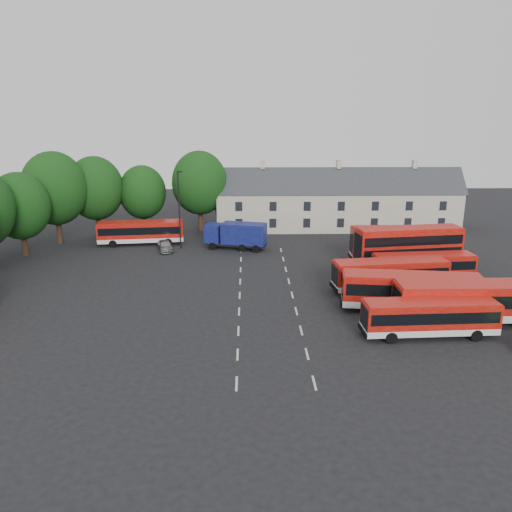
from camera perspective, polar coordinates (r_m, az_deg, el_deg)
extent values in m
plane|color=black|center=(45.59, -1.91, -5.40)|extent=(140.00, 140.00, 0.00)
cube|color=beige|center=(32.98, -2.24, -14.37)|extent=(0.15, 1.80, 0.01)
cube|color=beige|center=(36.48, -2.12, -11.18)|extent=(0.15, 1.80, 0.01)
cube|color=beige|center=(40.07, -2.02, -8.55)|extent=(0.15, 1.80, 0.01)
cube|color=beige|center=(43.74, -1.94, -6.36)|extent=(0.15, 1.80, 0.01)
cube|color=beige|center=(47.46, -1.88, -4.51)|extent=(0.15, 1.80, 0.01)
cube|color=beige|center=(51.22, -1.82, -2.92)|extent=(0.15, 1.80, 0.01)
cube|color=beige|center=(55.01, -1.77, -1.56)|extent=(0.15, 1.80, 0.01)
cube|color=beige|center=(58.83, -1.73, -0.37)|extent=(0.15, 1.80, 0.01)
cube|color=beige|center=(62.68, -1.69, 0.67)|extent=(0.15, 1.80, 0.01)
cube|color=beige|center=(33.25, 6.68, -14.21)|extent=(0.15, 1.80, 0.01)
cube|color=beige|center=(36.72, 5.85, -11.06)|extent=(0.15, 1.80, 0.01)
cube|color=beige|center=(40.29, 5.18, -8.46)|extent=(0.15, 1.80, 0.01)
cube|color=beige|center=(43.94, 4.63, -6.29)|extent=(0.15, 1.80, 0.01)
cube|color=beige|center=(47.64, 4.16, -4.46)|extent=(0.15, 1.80, 0.01)
cube|color=beige|center=(51.39, 3.77, -2.89)|extent=(0.15, 1.80, 0.01)
cube|color=beige|center=(55.17, 3.43, -1.53)|extent=(0.15, 1.80, 0.01)
cube|color=beige|center=(58.99, 3.13, -0.35)|extent=(0.15, 1.80, 0.01)
cube|color=beige|center=(62.82, 2.87, 0.69)|extent=(0.15, 1.80, 0.01)
cylinder|color=black|center=(65.93, -24.96, 1.56)|extent=(0.70, 0.70, 3.67)
ellipsoid|color=#123C10|center=(65.09, -25.40, 5.19)|extent=(6.93, 6.93, 7.97)
cylinder|color=black|center=(70.50, -21.61, 3.10)|extent=(0.70, 0.70, 4.38)
ellipsoid|color=#123C10|center=(69.62, -22.04, 7.17)|extent=(8.25, 8.25, 9.49)
cylinder|color=black|center=(72.97, -17.59, 3.76)|extent=(0.70, 0.70, 4.02)
ellipsoid|color=#123C10|center=(72.17, -17.90, 7.38)|extent=(7.59, 7.59, 8.73)
cylinder|color=black|center=(73.47, -12.64, 3.99)|extent=(0.70, 0.70, 3.50)
ellipsoid|color=#123C10|center=(72.74, -12.84, 7.12)|extent=(6.60, 6.60, 7.59)
cylinder|color=black|center=(73.19, -6.34, 4.52)|extent=(0.70, 0.70, 4.20)
ellipsoid|color=#123C10|center=(72.37, -6.46, 8.30)|extent=(7.92, 7.92, 9.11)
cube|color=beige|center=(74.92, 9.19, 5.19)|extent=(35.00, 7.00, 5.50)
cube|color=#2D3035|center=(74.46, 9.29, 7.27)|extent=(35.70, 7.13, 7.13)
cube|color=beige|center=(72.80, 0.74, 10.42)|extent=(0.60, 0.90, 1.20)
cube|color=beige|center=(73.96, 9.43, 10.30)|extent=(0.60, 0.90, 1.20)
cube|color=beige|center=(76.71, 17.66, 9.97)|extent=(0.60, 0.90, 1.20)
cube|color=silver|center=(41.10, 19.13, -7.74)|extent=(10.36, 2.79, 0.51)
cube|color=#A8130A|center=(40.66, 19.28, -6.23)|extent=(10.36, 2.79, 1.82)
cube|color=black|center=(40.64, 19.29, -6.17)|extent=(9.95, 2.83, 0.89)
cube|color=#A8130A|center=(40.32, 19.41, -4.97)|extent=(10.15, 2.69, 0.11)
cylinder|color=black|center=(39.17, 15.18, -9.01)|extent=(0.94, 0.30, 0.93)
cylinder|color=black|center=(43.41, 22.61, -7.19)|extent=(0.94, 0.30, 0.93)
cube|color=silver|center=(44.70, 23.24, -6.03)|extent=(12.32, 2.83, 0.62)
cube|color=#A8130A|center=(44.23, 23.44, -4.35)|extent=(12.32, 2.83, 2.18)
cube|color=black|center=(44.21, 23.44, -4.28)|extent=(11.82, 2.90, 1.06)
cube|color=#A8130A|center=(43.86, 23.60, -2.94)|extent=(12.07, 2.72, 0.13)
cylinder|color=black|center=(42.28, 18.96, -7.29)|extent=(1.12, 0.32, 1.12)
cylinder|color=black|center=(47.58, 26.95, -5.58)|extent=(1.12, 0.32, 1.12)
cube|color=silver|center=(45.60, 17.22, -5.03)|extent=(12.07, 4.20, 0.59)
cube|color=#A8130A|center=(45.15, 17.36, -3.44)|extent=(12.07, 4.20, 2.10)
cube|color=black|center=(45.13, 17.37, -3.37)|extent=(11.61, 4.20, 1.02)
cube|color=#A8130A|center=(44.81, 17.48, -2.11)|extent=(11.82, 4.06, 0.13)
cylinder|color=black|center=(44.00, 12.61, -5.87)|extent=(1.10, 0.44, 1.07)
cylinder|color=black|center=(47.68, 21.41, -4.89)|extent=(1.10, 0.44, 1.07)
cube|color=silver|center=(49.99, 14.99, -3.05)|extent=(11.21, 3.78, 0.55)
cube|color=#A8130A|center=(49.60, 15.10, -1.68)|extent=(11.21, 3.78, 1.95)
cube|color=black|center=(49.59, 15.10, -1.63)|extent=(10.78, 3.79, 0.95)
cube|color=#A8130A|center=(49.31, 15.18, -0.55)|extent=(10.98, 3.66, 0.12)
cylinder|color=black|center=(47.85, 11.59, -4.03)|extent=(1.03, 0.40, 1.00)
cylinder|color=black|center=(52.47, 18.05, -2.70)|extent=(1.03, 0.40, 1.00)
cube|color=silver|center=(53.83, 18.50, -2.02)|extent=(10.38, 3.10, 0.51)
cube|color=#A8130A|center=(53.49, 18.61, -0.84)|extent=(10.38, 3.10, 1.81)
cube|color=black|center=(53.48, 18.62, -0.79)|extent=(9.98, 3.12, 0.88)
cube|color=#A8130A|center=(53.24, 18.70, 0.14)|extent=(10.17, 2.99, 0.11)
cylinder|color=black|center=(51.75, 15.61, -2.80)|extent=(0.95, 0.33, 0.93)
cylinder|color=black|center=(56.19, 21.11, -1.80)|extent=(0.95, 0.33, 0.93)
cube|color=silver|center=(57.37, 16.85, -0.67)|extent=(11.81, 4.22, 0.58)
cube|color=#A8130A|center=(56.84, 17.02, 1.30)|extent=(11.81, 4.22, 3.52)
cube|color=black|center=(57.01, 16.96, 0.64)|extent=(11.36, 4.22, 1.00)
cube|color=#A8130A|center=(56.42, 17.17, 3.08)|extent=(11.57, 4.09, 0.13)
cylinder|color=black|center=(54.92, 13.88, -1.51)|extent=(1.08, 0.44, 1.05)
cylinder|color=black|center=(60.14, 19.52, -0.44)|extent=(1.08, 0.44, 1.05)
cube|color=black|center=(56.68, 17.08, 1.97)|extent=(11.36, 4.22, 1.00)
cube|color=silver|center=(60.22, 15.36, 0.11)|extent=(9.85, 2.24, 0.49)
cube|color=#A8130A|center=(59.78, 15.48, 1.72)|extent=(9.85, 2.24, 3.00)
cube|color=black|center=(59.92, 15.44, 1.18)|extent=(9.46, 2.30, 0.85)
cube|color=#A8130A|center=(59.43, 15.59, 3.16)|extent=(9.66, 2.15, 0.11)
cylinder|color=black|center=(58.54, 12.65, -0.41)|extent=(0.90, 0.25, 0.90)
cylinder|color=black|center=(62.17, 17.88, 0.17)|extent=(0.90, 0.25, 0.90)
cube|color=black|center=(59.64, 15.52, 2.26)|extent=(9.46, 2.30, 0.85)
cube|color=silver|center=(66.93, -12.97, 1.93)|extent=(11.10, 3.63, 0.54)
cube|color=#A8130A|center=(66.65, -13.03, 2.97)|extent=(11.10, 3.63, 1.93)
cube|color=black|center=(66.64, -13.04, 3.01)|extent=(10.67, 3.64, 0.94)
cube|color=#A8130A|center=(66.43, -13.09, 3.82)|extent=(10.87, 3.51, 0.12)
cylinder|color=black|center=(66.38, -16.03, 1.35)|extent=(1.01, 0.38, 0.99)
cylinder|color=black|center=(67.81, -9.93, 2.05)|extent=(1.01, 0.38, 0.99)
cube|color=black|center=(63.20, -2.35, 1.37)|extent=(7.92, 3.89, 0.29)
cube|color=navy|center=(63.71, -4.85, 2.64)|extent=(2.45, 2.80, 2.30)
cube|color=black|center=(63.92, -5.63, 2.99)|extent=(0.60, 1.99, 1.15)
cube|color=navy|center=(62.57, -1.39, 2.58)|extent=(5.88, 3.68, 2.58)
cylinder|color=black|center=(63.01, -4.96, 1.14)|extent=(0.99, 0.50, 0.96)
cylinder|color=black|center=(63.55, 0.45, 1.33)|extent=(0.99, 0.50, 0.96)
imported|color=#97999E|center=(63.27, -10.36, 1.18)|extent=(2.60, 4.24, 1.35)
cylinder|color=black|center=(63.15, -8.76, 5.14)|extent=(0.18, 0.18, 9.74)
cube|color=black|center=(62.26, -8.72, 9.52)|extent=(0.63, 0.46, 0.18)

